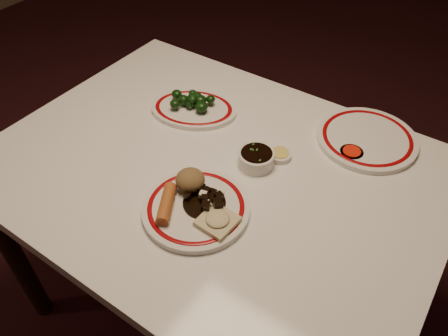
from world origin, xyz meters
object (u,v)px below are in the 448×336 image
broccoli_pile (193,100)px  dining_table (214,189)px  fried_wonton (218,220)px  broccoli_plate (194,109)px  main_plate (196,208)px  stirfry_heap (205,199)px  rice_mound (190,180)px  soy_bowl (256,159)px  spring_roll (167,204)px

broccoli_pile → dining_table: bearing=-40.3°
fried_wonton → broccoli_plate: fried_wonton is taller
broccoli_plate → broccoli_pile: 0.03m
main_plate → broccoli_plate: 0.40m
dining_table → broccoli_plate: broccoli_plate is taller
stirfry_heap → rice_mound: bearing=163.2°
dining_table → stirfry_heap: size_ratio=11.47×
fried_wonton → dining_table: bearing=127.8°
main_plate → soy_bowl: 0.23m
broccoli_pile → soy_bowl: broccoli_pile is taller
fried_wonton → stirfry_heap: size_ratio=0.82×
stirfry_heap → soy_bowl: 0.20m
main_plate → broccoli_pile: 0.41m
stirfry_heap → dining_table: bearing=117.8°
rice_mound → fried_wonton: rice_mound is taller
dining_table → spring_roll: (0.00, -0.20, 0.13)m
rice_mound → fried_wonton: bearing=-24.5°
spring_roll → broccoli_pile: broccoli_pile is taller
dining_table → stirfry_heap: 0.19m
stirfry_heap → broccoli_plate: stirfry_heap is taller
dining_table → stirfry_heap: (0.07, -0.13, 0.12)m
main_plate → broccoli_pile: bearing=128.3°
dining_table → main_plate: bearing=-69.6°
rice_mound → stirfry_heap: rice_mound is taller
dining_table → rice_mound: bearing=-85.2°
broccoli_plate → soy_bowl: bearing=-18.5°
main_plate → stirfry_heap: (0.01, 0.02, 0.02)m
main_plate → spring_roll: size_ratio=2.32×
fried_wonton → stirfry_heap: 0.07m
main_plate → spring_roll: 0.07m
main_plate → broccoli_pile: size_ratio=1.90×
dining_table → main_plate: main_plate is taller
spring_roll → broccoli_pile: bearing=89.4°
broccoli_plate → fried_wonton: bearing=-45.8°
main_plate → spring_roll: (-0.05, -0.04, 0.02)m
rice_mound → broccoli_pile: bearing=126.3°
broccoli_plate → spring_roll: bearing=-61.6°
fried_wonton → broccoli_plate: size_ratio=0.27×
stirfry_heap → broccoli_pile: size_ratio=0.75×
rice_mound → soy_bowl: bearing=65.6°
broccoli_plate → broccoli_pile: bearing=147.5°
dining_table → fried_wonton: (0.13, -0.17, 0.12)m
dining_table → fried_wonton: 0.24m
main_plate → broccoli_plate: size_ratio=0.83×
dining_table → rice_mound: (0.01, -0.11, 0.14)m
spring_roll → soy_bowl: spring_roll is taller
stirfry_heap → spring_roll: bearing=-133.8°
fried_wonton → broccoli_pile: 0.47m
spring_roll → broccoli_pile: 0.42m
rice_mound → soy_bowl: size_ratio=0.75×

